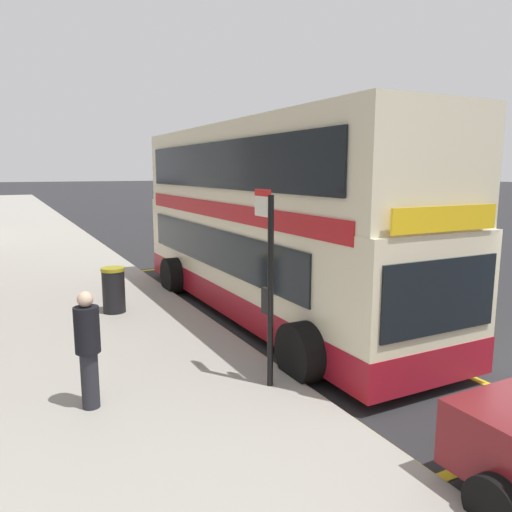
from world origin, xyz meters
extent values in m
plane|color=#28282B|center=(0.00, 32.00, 0.00)|extent=(260.00, 260.00, 0.00)
cube|color=#A39E93|center=(-7.00, 32.00, 0.07)|extent=(6.00, 76.00, 0.14)
cube|color=beige|center=(-2.45, 5.41, 1.35)|extent=(2.50, 10.47, 2.30)
cube|color=beige|center=(-2.45, 5.41, 3.45)|extent=(2.47, 10.26, 1.90)
cube|color=maroon|center=(-2.45, 5.41, 0.50)|extent=(2.52, 10.49, 0.60)
cube|color=#B2191E|center=(-2.45, 5.41, 2.52)|extent=(2.53, 9.63, 0.36)
cube|color=black|center=(-3.72, 5.81, 1.65)|extent=(0.04, 8.38, 0.90)
cube|color=black|center=(-3.72, 5.41, 3.50)|extent=(0.04, 9.22, 1.00)
cube|color=black|center=(-2.45, 0.16, 1.60)|extent=(2.20, 0.04, 1.10)
cube|color=yellow|center=(-2.45, 0.16, 2.72)|extent=(2.00, 0.04, 0.36)
cylinder|color=black|center=(-3.79, 1.64, 0.50)|extent=(0.56, 1.00, 1.00)
cylinder|color=black|center=(-1.11, 1.64, 0.50)|extent=(0.56, 1.00, 1.00)
cylinder|color=black|center=(-3.79, 8.29, 0.50)|extent=(0.56, 1.00, 1.00)
cylinder|color=black|center=(-1.11, 8.29, 0.50)|extent=(0.56, 1.00, 1.00)
cube|color=gold|center=(-3.92, 5.26, 0.01)|extent=(0.16, 13.18, 0.01)
cube|color=gold|center=(-1.26, 5.26, 0.01)|extent=(0.16, 13.18, 0.01)
cube|color=gold|center=(-2.59, 11.78, 0.01)|extent=(2.82, 0.16, 0.01)
cylinder|color=black|center=(-4.51, 1.49, 1.59)|extent=(0.09, 0.09, 2.90)
cube|color=silver|center=(-4.51, 1.75, 2.86)|extent=(0.05, 0.42, 0.30)
cube|color=red|center=(-4.51, 1.75, 3.06)|extent=(0.05, 0.42, 0.10)
cube|color=black|center=(-4.51, 1.59, 1.44)|extent=(0.06, 0.28, 0.40)
cube|color=black|center=(4.92, 29.73, 0.66)|extent=(1.76, 4.20, 0.72)
cube|color=black|center=(4.92, 29.63, 1.32)|extent=(1.52, 1.90, 0.60)
cylinder|color=black|center=(3.98, 31.03, 0.30)|extent=(0.22, 0.60, 0.60)
cylinder|color=black|center=(5.85, 31.03, 0.30)|extent=(0.22, 0.60, 0.60)
cylinder|color=black|center=(3.98, 28.43, 0.30)|extent=(0.22, 0.60, 0.60)
cylinder|color=black|center=(5.85, 28.43, 0.30)|extent=(0.22, 0.60, 0.60)
cylinder|color=black|center=(-4.09, -2.10, 0.30)|extent=(0.22, 0.60, 0.60)
cylinder|color=#26262D|center=(-7.06, 2.00, 0.54)|extent=(0.24, 0.24, 0.80)
cylinder|color=black|center=(-7.06, 2.00, 1.26)|extent=(0.34, 0.34, 0.64)
sphere|color=beige|center=(-7.06, 2.00, 1.68)|extent=(0.21, 0.21, 0.21)
cylinder|color=black|center=(-5.79, 6.64, 0.63)|extent=(0.51, 0.51, 0.97)
cylinder|color=#A5991E|center=(-5.79, 6.64, 1.15)|extent=(0.54, 0.54, 0.08)
camera|label=1|loc=(-7.97, -4.77, 3.38)|focal=34.84mm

